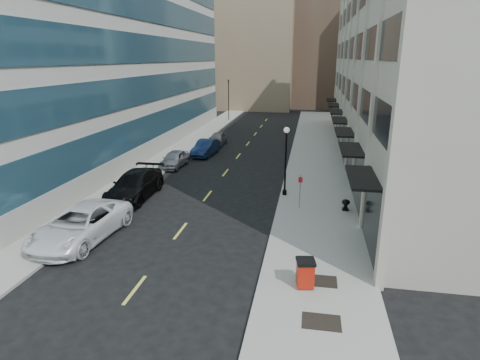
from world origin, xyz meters
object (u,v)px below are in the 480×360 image
(car_blue_sedan, at_px, (206,148))
(urn_planter, at_px, (346,204))
(car_silver_sedan, at_px, (174,159))
(car_white_van, at_px, (81,224))
(car_black_pickup, at_px, (135,185))
(sign_post, at_px, (300,186))
(car_grey_sedan, at_px, (217,139))
(lamppost, at_px, (286,155))
(traffic_signal, at_px, (228,82))
(trash_bin, at_px, (305,272))

(car_blue_sedan, bearing_deg, urn_planter, -41.25)
(car_silver_sedan, bearing_deg, car_white_van, -87.36)
(car_black_pickup, xyz_separation_m, sign_post, (11.20, -0.40, 0.67))
(car_white_van, relative_size, car_grey_sedan, 1.58)
(lamppost, bearing_deg, traffic_signal, 108.01)
(trash_bin, height_order, sign_post, sign_post)
(sign_post, xyz_separation_m, urn_planter, (2.84, 0.08, -0.99))
(car_black_pickup, bearing_deg, urn_planter, -1.61)
(car_blue_sedan, distance_m, car_grey_sedan, 4.97)
(traffic_signal, bearing_deg, urn_planter, -67.45)
(lamppost, distance_m, urn_planter, 5.16)
(traffic_signal, xyz_separation_m, car_black_pickup, (0.70, -35.18, -4.83))
(car_blue_sedan, relative_size, trash_bin, 3.75)
(car_blue_sedan, bearing_deg, car_white_van, -88.92)
(urn_planter, bearing_deg, traffic_signal, 112.55)
(traffic_signal, bearing_deg, trash_bin, -74.46)
(car_blue_sedan, height_order, sign_post, sign_post)
(traffic_signal, bearing_deg, car_white_van, -88.97)
(car_white_van, relative_size, sign_post, 2.96)
(car_black_pickup, distance_m, lamppost, 10.50)
(car_blue_sedan, bearing_deg, sign_post, -48.69)
(car_white_van, bearing_deg, car_black_pickup, 95.08)
(car_white_van, height_order, urn_planter, car_white_van)
(car_white_van, relative_size, urn_planter, 9.16)
(car_silver_sedan, bearing_deg, car_grey_sedan, 83.07)
(traffic_signal, bearing_deg, sign_post, -71.51)
(car_blue_sedan, bearing_deg, car_silver_sedan, -103.09)
(trash_bin, bearing_deg, sign_post, 83.31)
(car_white_van, height_order, car_blue_sedan, car_white_van)
(trash_bin, bearing_deg, car_silver_sedan, 113.40)
(car_black_pickup, height_order, sign_post, sign_post)
(car_white_van, relative_size, trash_bin, 5.22)
(car_black_pickup, bearing_deg, car_blue_sedan, 82.67)
(trash_bin, height_order, lamppost, lamppost)
(traffic_signal, bearing_deg, car_grey_sedan, -82.42)
(traffic_signal, height_order, car_grey_sedan, traffic_signal)
(car_grey_sedan, relative_size, trash_bin, 3.30)
(car_black_pickup, xyz_separation_m, car_silver_sedan, (0.00, 8.18, -0.17))
(car_white_van, xyz_separation_m, car_black_pickup, (-0.06, 6.82, -0.00))
(car_blue_sedan, distance_m, lamppost, 14.05)
(urn_planter, bearing_deg, car_silver_sedan, 148.79)
(car_grey_sedan, bearing_deg, sign_post, -61.85)
(traffic_signal, height_order, car_blue_sedan, traffic_signal)
(car_silver_sedan, xyz_separation_m, sign_post, (11.20, -8.58, 0.84))
(car_silver_sedan, relative_size, car_grey_sedan, 1.04)
(sign_post, bearing_deg, car_silver_sedan, 151.98)
(traffic_signal, xyz_separation_m, car_white_van, (0.76, -42.00, -4.83))
(traffic_signal, distance_m, car_silver_sedan, 27.47)
(car_black_pickup, distance_m, sign_post, 11.23)
(car_white_van, height_order, lamppost, lamppost)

